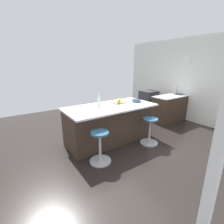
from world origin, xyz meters
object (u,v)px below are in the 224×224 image
(kitchen_island, at_px, (110,123))
(apple_yellow, at_px, (119,100))
(oven_range, at_px, (148,101))
(stool_by_window, at_px, (150,132))
(water_bottle, at_px, (99,102))
(stool_middle, at_px, (100,148))
(fruit_bowl, at_px, (136,101))
(apple_green, at_px, (118,102))
(cutting_board, at_px, (120,103))

(kitchen_island, relative_size, apple_yellow, 25.38)
(oven_range, xyz_separation_m, kitchen_island, (2.83, 1.35, 0.04))
(stool_by_window, height_order, water_bottle, water_bottle)
(stool_middle, xyz_separation_m, fruit_bowl, (-1.52, -0.63, 0.66))
(stool_by_window, distance_m, fruit_bowl, 0.92)
(kitchen_island, distance_m, apple_green, 0.59)
(stool_middle, xyz_separation_m, water_bottle, (-0.43, -0.77, 0.74))
(apple_yellow, bearing_deg, water_bottle, 8.26)
(apple_green, bearing_deg, oven_range, -152.37)
(stool_by_window, bearing_deg, water_bottle, -37.73)
(oven_range, relative_size, apple_yellow, 9.71)
(stool_by_window, xyz_separation_m, apple_yellow, (0.31, -0.87, 0.69))
(stool_middle, distance_m, fruit_bowl, 1.78)
(stool_middle, distance_m, apple_green, 1.40)
(oven_range, distance_m, water_bottle, 3.43)
(stool_by_window, relative_size, fruit_bowl, 2.82)
(cutting_board, height_order, fruit_bowl, fruit_bowl)
(oven_range, bearing_deg, water_bottle, 22.53)
(kitchen_island, bearing_deg, apple_yellow, -158.90)
(cutting_board, relative_size, apple_yellow, 4.06)
(kitchen_island, height_order, cutting_board, cutting_board)
(kitchen_island, height_order, fruit_bowl, fruit_bowl)
(apple_green, xyz_separation_m, fruit_bowl, (-0.54, 0.09, -0.02))
(apple_green, bearing_deg, stool_middle, 36.10)
(stool_middle, bearing_deg, stool_by_window, 180.00)
(kitchen_island, height_order, apple_green, apple_green)
(apple_green, height_order, fruit_bowl, apple_green)
(kitchen_island, distance_m, stool_by_window, 1.02)
(stool_by_window, bearing_deg, stool_middle, 0.00)
(apple_yellow, distance_m, water_bottle, 0.69)
(kitchen_island, xyz_separation_m, apple_green, (-0.28, -0.01, 0.52))
(stool_middle, xyz_separation_m, cutting_board, (-1.09, -0.79, 0.63))
(apple_green, bearing_deg, cutting_board, -143.32)
(oven_range, height_order, water_bottle, water_bottle)
(cutting_board, bearing_deg, oven_range, -152.78)
(stool_middle, height_order, apple_yellow, apple_yellow)
(kitchen_island, bearing_deg, fruit_bowl, 174.20)
(stool_middle, relative_size, cutting_board, 1.83)
(fruit_bowl, bearing_deg, stool_middle, 22.40)
(stool_by_window, height_order, stool_middle, same)
(cutting_board, xyz_separation_m, apple_yellow, (-0.03, -0.07, 0.05))
(oven_range, xyz_separation_m, stool_by_window, (2.12, 2.06, -0.12))
(apple_yellow, distance_m, apple_green, 0.20)
(oven_range, bearing_deg, apple_green, 27.63)
(cutting_board, xyz_separation_m, water_bottle, (0.66, 0.03, 0.11))
(cutting_board, relative_size, apple_green, 5.02)
(kitchen_island, bearing_deg, water_bottle, -11.43)
(apple_yellow, bearing_deg, stool_by_window, 109.58)
(stool_middle, bearing_deg, fruit_bowl, -157.60)
(cutting_board, distance_m, fruit_bowl, 0.47)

